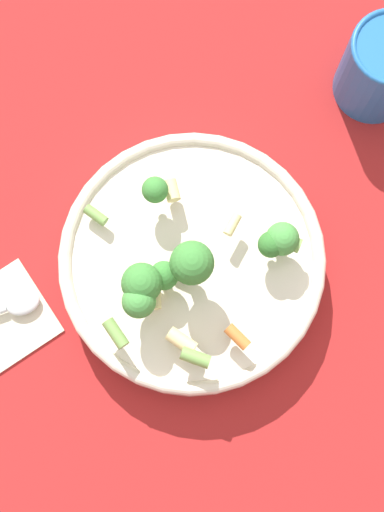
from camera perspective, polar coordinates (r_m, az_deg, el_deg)
ground_plane at (r=0.77m, az=0.00°, el=-0.97°), size 3.00×3.00×0.00m
bowl at (r=0.74m, az=0.00°, el=-0.55°), size 0.27×0.27×0.05m
pasta_salad at (r=0.68m, az=-0.42°, el=-0.90°), size 0.18×0.21×0.07m
cup at (r=0.81m, az=14.98°, el=14.36°), size 0.09×0.09×0.10m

